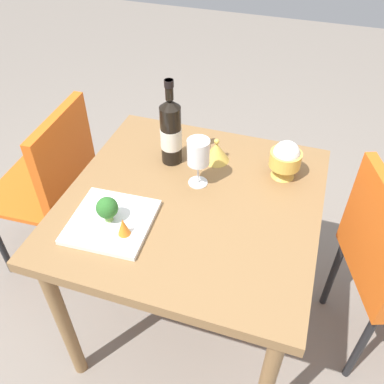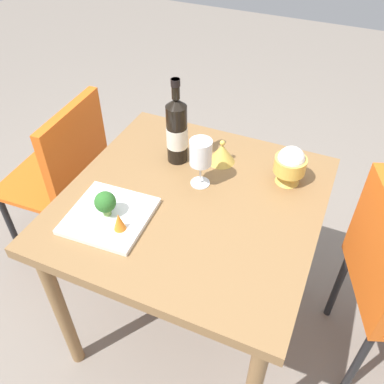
{
  "view_description": "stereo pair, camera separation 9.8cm",
  "coord_description": "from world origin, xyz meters",
  "px_view_note": "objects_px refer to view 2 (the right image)",
  "views": [
    {
      "loc": [
        -0.31,
        0.96,
        1.68
      ],
      "look_at": [
        0.0,
        0.0,
        0.77
      ],
      "focal_mm": 38.48,
      "sensor_mm": 36.0,
      "label": 1
    },
    {
      "loc": [
        -0.4,
        0.93,
        1.68
      ],
      "look_at": [
        0.0,
        0.0,
        0.77
      ],
      "focal_mm": 38.48,
      "sensor_mm": 36.0,
      "label": 2
    }
  ],
  "objects_px": {
    "rice_bowl": "(290,165)",
    "rice_bowl_lid": "(222,153)",
    "wine_bottle": "(177,130)",
    "carrot_garnish_left": "(119,222)",
    "serving_plate": "(109,216)",
    "wine_glass": "(201,154)",
    "broccoli_floret": "(105,202)",
    "chair_by_wall": "(66,170)"
  },
  "relations": [
    {
      "from": "rice_bowl_lid",
      "to": "broccoli_floret",
      "type": "distance_m",
      "value": 0.48
    },
    {
      "from": "wine_glass",
      "to": "broccoli_floret",
      "type": "relative_size",
      "value": 2.09
    },
    {
      "from": "chair_by_wall",
      "to": "carrot_garnish_left",
      "type": "distance_m",
      "value": 0.71
    },
    {
      "from": "wine_bottle",
      "to": "carrot_garnish_left",
      "type": "height_order",
      "value": "wine_bottle"
    },
    {
      "from": "rice_bowl",
      "to": "serving_plate",
      "type": "height_order",
      "value": "rice_bowl"
    },
    {
      "from": "wine_bottle",
      "to": "rice_bowl_lid",
      "type": "relative_size",
      "value": 3.24
    },
    {
      "from": "chair_by_wall",
      "to": "rice_bowl_lid",
      "type": "height_order",
      "value": "chair_by_wall"
    },
    {
      "from": "chair_by_wall",
      "to": "wine_bottle",
      "type": "xyz_separation_m",
      "value": [
        -0.54,
        -0.02,
        0.34
      ]
    },
    {
      "from": "chair_by_wall",
      "to": "serving_plate",
      "type": "height_order",
      "value": "chair_by_wall"
    },
    {
      "from": "serving_plate",
      "to": "broccoli_floret",
      "type": "bearing_deg",
      "value": 16.95
    },
    {
      "from": "wine_glass",
      "to": "rice_bowl_lid",
      "type": "height_order",
      "value": "wine_glass"
    },
    {
      "from": "broccoli_floret",
      "to": "rice_bowl",
      "type": "bearing_deg",
      "value": -139.83
    },
    {
      "from": "rice_bowl_lid",
      "to": "rice_bowl",
      "type": "bearing_deg",
      "value": 176.76
    },
    {
      "from": "serving_plate",
      "to": "broccoli_floret",
      "type": "distance_m",
      "value": 0.06
    },
    {
      "from": "wine_glass",
      "to": "rice_bowl",
      "type": "height_order",
      "value": "wine_glass"
    },
    {
      "from": "chair_by_wall",
      "to": "wine_glass",
      "type": "xyz_separation_m",
      "value": [
        -0.67,
        0.07,
        0.34
      ]
    },
    {
      "from": "chair_by_wall",
      "to": "carrot_garnish_left",
      "type": "relative_size",
      "value": 14.05
    },
    {
      "from": "wine_bottle",
      "to": "rice_bowl",
      "type": "bearing_deg",
      "value": -174.49
    },
    {
      "from": "wine_bottle",
      "to": "rice_bowl",
      "type": "xyz_separation_m",
      "value": [
        -0.41,
        -0.04,
        -0.05
      ]
    },
    {
      "from": "wine_bottle",
      "to": "serving_plate",
      "type": "relative_size",
      "value": 1.23
    },
    {
      "from": "serving_plate",
      "to": "chair_by_wall",
      "type": "bearing_deg",
      "value": -35.88
    },
    {
      "from": "rice_bowl",
      "to": "rice_bowl_lid",
      "type": "height_order",
      "value": "rice_bowl"
    },
    {
      "from": "wine_glass",
      "to": "broccoli_floret",
      "type": "bearing_deg",
      "value": 52.93
    },
    {
      "from": "carrot_garnish_left",
      "to": "wine_glass",
      "type": "bearing_deg",
      "value": -113.58
    },
    {
      "from": "wine_glass",
      "to": "broccoli_floret",
      "type": "distance_m",
      "value": 0.35
    },
    {
      "from": "rice_bowl_lid",
      "to": "serving_plate",
      "type": "distance_m",
      "value": 0.48
    },
    {
      "from": "wine_bottle",
      "to": "wine_glass",
      "type": "height_order",
      "value": "wine_bottle"
    },
    {
      "from": "wine_glass",
      "to": "rice_bowl",
      "type": "bearing_deg",
      "value": -154.08
    },
    {
      "from": "carrot_garnish_left",
      "to": "wine_bottle",
      "type": "bearing_deg",
      "value": -90.57
    },
    {
      "from": "wine_glass",
      "to": "serving_plate",
      "type": "distance_m",
      "value": 0.36
    },
    {
      "from": "wine_bottle",
      "to": "chair_by_wall",
      "type": "bearing_deg",
      "value": 2.4
    },
    {
      "from": "chair_by_wall",
      "to": "carrot_garnish_left",
      "type": "height_order",
      "value": "chair_by_wall"
    },
    {
      "from": "chair_by_wall",
      "to": "rice_bowl",
      "type": "bearing_deg",
      "value": -89.08
    },
    {
      "from": "rice_bowl",
      "to": "carrot_garnish_left",
      "type": "bearing_deg",
      "value": 47.25
    },
    {
      "from": "chair_by_wall",
      "to": "wine_glass",
      "type": "bearing_deg",
      "value": -98.89
    },
    {
      "from": "wine_bottle",
      "to": "carrot_garnish_left",
      "type": "relative_size",
      "value": 5.36
    },
    {
      "from": "wine_bottle",
      "to": "broccoli_floret",
      "type": "height_order",
      "value": "wine_bottle"
    },
    {
      "from": "chair_by_wall",
      "to": "rice_bowl_lid",
      "type": "relative_size",
      "value": 8.5
    },
    {
      "from": "wine_glass",
      "to": "wine_bottle",
      "type": "bearing_deg",
      "value": -35.7
    },
    {
      "from": "rice_bowl",
      "to": "rice_bowl_lid",
      "type": "xyz_separation_m",
      "value": [
        0.25,
        -0.01,
        -0.04
      ]
    },
    {
      "from": "rice_bowl_lid",
      "to": "carrot_garnish_left",
      "type": "relative_size",
      "value": 1.65
    },
    {
      "from": "wine_glass",
      "to": "carrot_garnish_left",
      "type": "bearing_deg",
      "value": 66.42
    }
  ]
}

